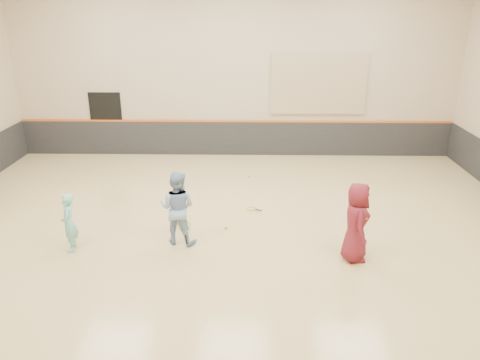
{
  "coord_description": "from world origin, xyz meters",
  "views": [
    {
      "loc": [
        0.47,
        -9.89,
        5.05
      ],
      "look_at": [
        0.27,
        0.4,
        1.15
      ],
      "focal_mm": 35.0,
      "sensor_mm": 36.0,
      "label": 1
    }
  ],
  "objects_px": {
    "girl": "(69,223)",
    "young_man": "(356,222)",
    "instructor": "(178,208)",
    "spare_racket": "(251,207)"
  },
  "relations": [
    {
      "from": "instructor",
      "to": "young_man",
      "type": "bearing_deg",
      "value": -176.51
    },
    {
      "from": "girl",
      "to": "young_man",
      "type": "xyz_separation_m",
      "value": [
        6.05,
        -0.24,
        0.19
      ]
    },
    {
      "from": "instructor",
      "to": "young_man",
      "type": "distance_m",
      "value": 3.83
    },
    {
      "from": "instructor",
      "to": "young_man",
      "type": "height_order",
      "value": "young_man"
    },
    {
      "from": "girl",
      "to": "instructor",
      "type": "bearing_deg",
      "value": 89.35
    },
    {
      "from": "girl",
      "to": "spare_racket",
      "type": "relative_size",
      "value": 2.18
    },
    {
      "from": "instructor",
      "to": "girl",
      "type": "bearing_deg",
      "value": 23.73
    },
    {
      "from": "instructor",
      "to": "spare_racket",
      "type": "distance_m",
      "value": 2.57
    },
    {
      "from": "girl",
      "to": "instructor",
      "type": "distance_m",
      "value": 2.32
    },
    {
      "from": "spare_racket",
      "to": "instructor",
      "type": "bearing_deg",
      "value": -131.62
    }
  ]
}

